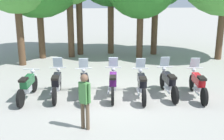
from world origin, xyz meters
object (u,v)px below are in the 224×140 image
motorcycle_0 (27,86)px  person_0 (85,98)px  motorcycle_6 (198,84)px  motorcycle_3 (113,83)px  motorcycle_5 (168,82)px  motorcycle_2 (85,84)px  motorcycle_1 (57,83)px  motorcycle_4 (142,84)px

motorcycle_0 → person_0: person_0 is taller
motorcycle_6 → motorcycle_3: bearing=87.9°
motorcycle_5 → person_0: size_ratio=1.31×
motorcycle_2 → motorcycle_3: (1.05, 0.07, 0.00)m
motorcycle_1 → motorcycle_4: 3.16m
motorcycle_5 → motorcycle_6: 1.08m
motorcycle_6 → person_0: (-4.16, -2.23, 0.46)m
motorcycle_3 → motorcycle_4: (1.04, -0.24, 0.00)m
motorcycle_4 → motorcycle_1: bearing=87.5°
motorcycle_3 → motorcycle_4: same height
motorcycle_2 → motorcycle_6: (4.19, -0.28, 0.00)m
motorcycle_6 → person_0: size_ratio=1.31×
motorcycle_2 → motorcycle_5: 3.14m
motorcycle_4 → motorcycle_5: same height
person_0 → motorcycle_3: bearing=12.1°
motorcycle_0 → motorcycle_5: 5.22m
motorcycle_4 → person_0: size_ratio=1.31×
motorcycle_3 → motorcycle_4: size_ratio=1.00×
motorcycle_5 → motorcycle_2: bearing=87.6°
person_0 → motorcycle_5: bearing=-17.7°
motorcycle_4 → motorcycle_6: (2.09, -0.11, 0.00)m
motorcycle_5 → motorcycle_6: bearing=-104.7°
motorcycle_5 → motorcycle_4: bearing=95.8°
motorcycle_1 → person_0: (1.06, -2.71, 0.46)m
motorcycle_6 → person_0: 4.74m
motorcycle_2 → motorcycle_6: 4.20m
motorcycle_5 → motorcycle_6: size_ratio=1.00×
motorcycle_1 → motorcycle_2: (1.04, -0.20, 0.00)m
motorcycle_3 → motorcycle_4: 1.07m
motorcycle_0 → motorcycle_5: size_ratio=1.00×
motorcycle_2 → motorcycle_6: size_ratio=1.00×
motorcycle_0 → motorcycle_4: motorcycle_4 is taller
motorcycle_0 → person_0: size_ratio=1.31×
motorcycle_1 → motorcycle_5: (4.18, -0.24, 0.00)m
motorcycle_3 → person_0: 2.81m
motorcycle_0 → motorcycle_1: (1.04, 0.15, 0.01)m
motorcycle_2 → person_0: person_0 is taller
motorcycle_0 → motorcycle_1: motorcycle_1 is taller
motorcycle_0 → motorcycle_6: (6.27, -0.34, 0.01)m
motorcycle_1 → motorcycle_5: 4.19m
motorcycle_0 → motorcycle_2: 2.09m
motorcycle_6 → person_0: bearing=122.4°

